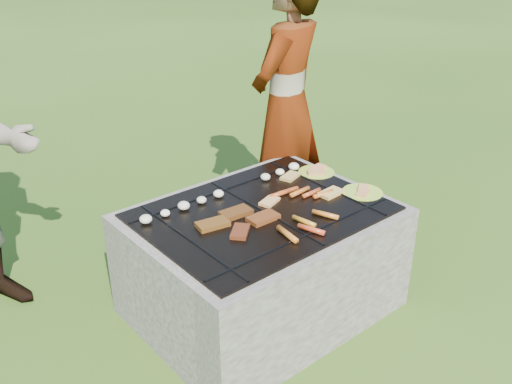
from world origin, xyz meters
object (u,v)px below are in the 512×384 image
plate_far (317,172)px  plate_near (363,193)px  fire_pit (262,265)px  cook (287,106)px

plate_far → plate_near: size_ratio=1.19×
fire_pit → cook: 1.12m
fire_pit → plate_near: plate_near is taller
fire_pit → plate_far: 0.67m
fire_pit → plate_near: 0.68m
plate_far → cook: size_ratio=0.16×
cook → plate_far: bearing=50.1°
fire_pit → plate_near: (0.56, -0.19, 0.33)m
plate_far → cook: cook is taller
plate_near → cook: cook is taller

